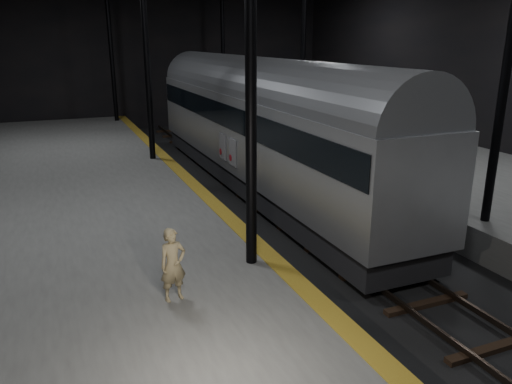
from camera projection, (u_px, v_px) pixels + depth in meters
ground at (309, 225)px, 17.45m from camera, size 44.00×44.00×0.00m
platform_left at (83, 244)px, 14.55m from camera, size 9.00×43.80×1.00m
platform_right at (474, 188)px, 20.06m from camera, size 9.00×43.80×1.00m
tactile_strip at (220, 209)px, 15.97m from camera, size 0.50×43.80×0.01m
track at (309, 223)px, 17.43m from camera, size 2.40×43.00×0.24m
train at (258, 120)px, 20.65m from camera, size 3.04×20.34×5.44m
woman at (173, 265)px, 10.25m from camera, size 0.64×0.48×1.57m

